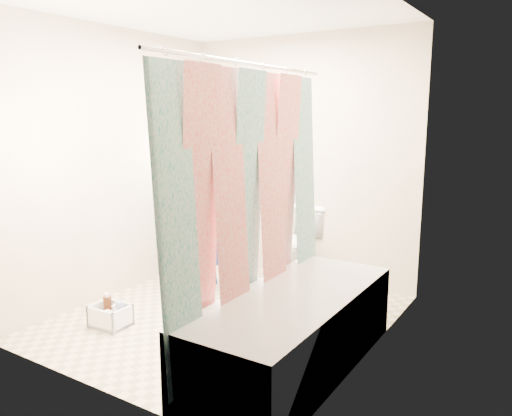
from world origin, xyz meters
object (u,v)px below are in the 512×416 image
Objects in this scene: toilet at (294,245)px; plumber at (206,209)px; bathtub at (293,329)px; cleaning_caddy at (111,317)px.

toilet is 0.95m from plumber.
plumber is (-1.39, 0.88, 0.51)m from bathtub.
cleaning_caddy is at bearing -37.79° from plumber.
plumber is 5.26× the size of cleaning_caddy.
toilet is 2.55× the size of cleaning_caddy.
cleaning_caddy is at bearing -172.38° from bathtub.
bathtub reaches higher than cleaning_caddy.
toilet is at bearing 104.60° from plumber.
bathtub is 1.53m from cleaning_caddy.
plumber reaches higher than bathtub.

